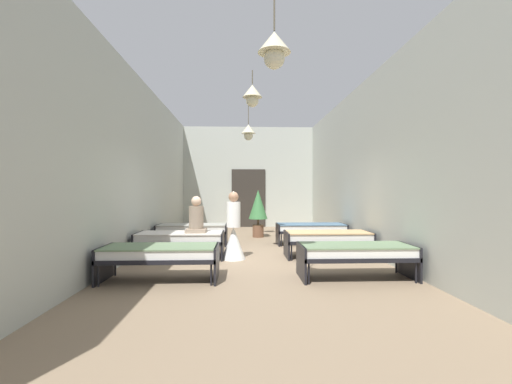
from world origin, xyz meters
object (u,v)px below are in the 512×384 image
bed_right_row_1 (328,238)px  bed_left_row_2 (193,229)px  bed_right_row_0 (355,252)px  bed_right_row_2 (311,229)px  patient_seated_primary (196,219)px  bed_left_row_1 (181,238)px  potted_plant (258,208)px  nurse_near_aisle (234,235)px  bed_left_row_0 (161,254)px

bed_right_row_1 → bed_left_row_2: (-3.29, 1.90, 0.00)m
bed_right_row_0 → bed_right_row_2: same height
patient_seated_primary → bed_left_row_1: bearing=175.1°
bed_right_row_2 → potted_plant: (-1.40, 1.56, 0.51)m
bed_left_row_1 → bed_right_row_2: same height
nurse_near_aisle → bed_right_row_1: bearing=-144.9°
bed_right_row_0 → nurse_near_aisle: size_ratio=1.28×
bed_left_row_1 → bed_right_row_2: 3.80m
bed_left_row_2 → patient_seated_primary: bearing=-79.7°
bed_left_row_2 → nurse_near_aisle: nurse_near_aisle is taller
bed_right_row_0 → bed_right_row_1: 1.90m
bed_left_row_1 → bed_left_row_2: 1.90m
patient_seated_primary → bed_right_row_0: bearing=-32.5°
potted_plant → bed_right_row_1: bearing=-68.0°
bed_right_row_1 → patient_seated_primary: (-2.94, -0.03, 0.43)m
bed_left_row_0 → bed_right_row_2: (3.29, 3.80, 0.00)m
bed_left_row_1 → bed_right_row_2: bearing=30.0°
bed_right_row_0 → nurse_near_aisle: (-2.11, 1.75, 0.09)m
bed_right_row_1 → nurse_near_aisle: bearing=-176.0°
bed_left_row_0 → bed_right_row_0: 3.29m
bed_right_row_1 → nurse_near_aisle: size_ratio=1.28×
bed_right_row_1 → potted_plant: 3.77m
bed_right_row_0 → bed_left_row_1: same height
bed_left_row_2 → bed_right_row_2: bearing=0.0°
bed_right_row_0 → nurse_near_aisle: 2.75m
nurse_near_aisle → bed_right_row_0: bearing=171.4°
bed_left_row_2 → bed_right_row_2: size_ratio=1.00×
bed_right_row_1 → patient_seated_primary: patient_seated_primary is taller
bed_left_row_0 → bed_right_row_2: same height
bed_left_row_1 → bed_right_row_2: (3.29, 1.90, 0.00)m
bed_right_row_1 → bed_left_row_1: bearing=180.0°
bed_left_row_1 → potted_plant: potted_plant is taller
nurse_near_aisle → bed_right_row_2: bearing=-104.8°
bed_right_row_0 → bed_left_row_2: bearing=130.8°
nurse_near_aisle → bed_left_row_2: bearing=-29.1°
bed_left_row_0 → bed_right_row_1: 3.80m
bed_left_row_1 → nurse_near_aisle: bearing=-7.2°
potted_plant → bed_left_row_1: bearing=-118.6°
bed_left_row_0 → nurse_near_aisle: size_ratio=1.28×
bed_right_row_0 → bed_right_row_1: size_ratio=1.00×
patient_seated_primary → nurse_near_aisle: bearing=-8.2°
bed_right_row_2 → patient_seated_primary: (-2.94, -1.93, 0.43)m
bed_right_row_0 → bed_left_row_1: 3.80m
bed_left_row_0 → nurse_near_aisle: nurse_near_aisle is taller
bed_right_row_1 → potted_plant: bearing=112.0°
bed_left_row_0 → potted_plant: potted_plant is taller
bed_right_row_1 → nurse_near_aisle: nurse_near_aisle is taller
bed_right_row_1 → bed_right_row_2: 1.90m
bed_left_row_1 → potted_plant: (1.89, 3.46, 0.51)m
bed_right_row_2 → potted_plant: bearing=131.9°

